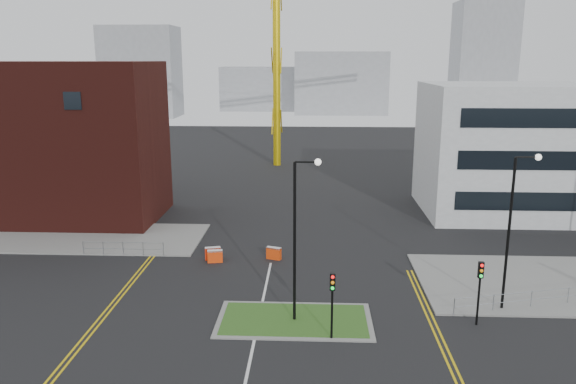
# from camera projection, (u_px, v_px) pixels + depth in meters

# --- Properties ---
(pavement_left) EXTENTS (28.00, 8.00, 0.12)m
(pavement_left) POSITION_uv_depth(u_px,v_px,m) (31.00, 237.00, 45.79)
(pavement_left) COLOR slate
(pavement_left) RESTS_ON ground
(island_kerb) EXTENTS (8.60, 4.60, 0.08)m
(island_kerb) POSITION_uv_depth(u_px,v_px,m) (294.00, 320.00, 31.21)
(island_kerb) COLOR slate
(island_kerb) RESTS_ON ground
(grass_island) EXTENTS (8.00, 4.00, 0.12)m
(grass_island) POSITION_uv_depth(u_px,v_px,m) (294.00, 320.00, 31.21)
(grass_island) COLOR #2C531B
(grass_island) RESTS_ON ground
(brick_building) EXTENTS (24.20, 10.07, 14.24)m
(brick_building) POSITION_uv_depth(u_px,v_px,m) (24.00, 143.00, 50.18)
(brick_building) COLOR #411410
(brick_building) RESTS_ON ground
(office_block) EXTENTS (25.00, 12.20, 12.00)m
(office_block) POSITION_uv_depth(u_px,v_px,m) (561.00, 150.00, 52.07)
(office_block) COLOR silver
(office_block) RESTS_ON ground
(streetlamp_island) EXTENTS (1.46, 0.36, 9.18)m
(streetlamp_island) POSITION_uv_depth(u_px,v_px,m) (299.00, 228.00, 29.96)
(streetlamp_island) COLOR black
(streetlamp_island) RESTS_ON ground
(streetlamp_right_near) EXTENTS (1.46, 0.36, 9.18)m
(streetlamp_right_near) POSITION_uv_depth(u_px,v_px,m) (514.00, 220.00, 31.37)
(streetlamp_right_near) COLOR black
(streetlamp_right_near) RESTS_ON ground
(traffic_light_island) EXTENTS (0.28, 0.33, 3.65)m
(traffic_light_island) POSITION_uv_depth(u_px,v_px,m) (332.00, 293.00, 28.58)
(traffic_light_island) COLOR black
(traffic_light_island) RESTS_ON ground
(traffic_light_right) EXTENTS (0.28, 0.33, 3.65)m
(traffic_light_right) POSITION_uv_depth(u_px,v_px,m) (480.00, 281.00, 30.17)
(traffic_light_right) COLOR black
(traffic_light_right) RESTS_ON ground
(railing_left) EXTENTS (6.05, 0.05, 1.10)m
(railing_left) POSITION_uv_depth(u_px,v_px,m) (123.00, 246.00, 41.34)
(railing_left) COLOR gray
(railing_left) RESTS_ON ground
(centre_line) EXTENTS (0.15, 30.00, 0.01)m
(centre_line) POSITION_uv_depth(u_px,v_px,m) (246.00, 380.00, 25.48)
(centre_line) COLOR silver
(centre_line) RESTS_ON ground
(yellow_left_a) EXTENTS (0.12, 24.00, 0.01)m
(yellow_left_a) POSITION_uv_depth(u_px,v_px,m) (113.00, 302.00, 33.65)
(yellow_left_a) COLOR gold
(yellow_left_a) RESTS_ON ground
(yellow_left_b) EXTENTS (0.12, 24.00, 0.01)m
(yellow_left_b) POSITION_uv_depth(u_px,v_px,m) (117.00, 302.00, 33.64)
(yellow_left_b) COLOR gold
(yellow_left_b) RESTS_ON ground
(yellow_right_a) EXTENTS (0.12, 20.00, 0.01)m
(yellow_right_a) POSITION_uv_depth(u_px,v_px,m) (438.00, 341.00, 28.95)
(yellow_right_a) COLOR gold
(yellow_right_a) RESTS_ON ground
(yellow_right_b) EXTENTS (0.12, 20.00, 0.01)m
(yellow_right_b) POSITION_uv_depth(u_px,v_px,m) (444.00, 342.00, 28.93)
(yellow_right_b) COLOR gold
(yellow_right_b) RESTS_ON ground
(skyline_a) EXTENTS (18.00, 12.00, 22.00)m
(skyline_a) POSITION_uv_depth(u_px,v_px,m) (141.00, 72.00, 139.38)
(skyline_a) COLOR gray
(skyline_a) RESTS_ON ground
(skyline_b) EXTENTS (24.00, 12.00, 16.00)m
(skyline_b) POSITION_uv_depth(u_px,v_px,m) (341.00, 83.00, 147.58)
(skyline_b) COLOR gray
(skyline_b) RESTS_ON ground
(skyline_c) EXTENTS (14.00, 12.00, 28.00)m
(skyline_c) POSITION_uv_depth(u_px,v_px,m) (483.00, 60.00, 139.78)
(skyline_c) COLOR gray
(skyline_c) RESTS_ON ground
(skyline_d) EXTENTS (30.00, 12.00, 12.00)m
(skyline_d) POSITION_uv_depth(u_px,v_px,m) (275.00, 89.00, 158.56)
(skyline_d) COLOR gray
(skyline_d) RESTS_ON ground
(barrier_left) EXTENTS (1.17, 0.63, 0.94)m
(barrier_left) POSITION_uv_depth(u_px,v_px,m) (213.00, 253.00, 40.65)
(barrier_left) COLOR #FF330E
(barrier_left) RESTS_ON ground
(barrier_mid) EXTENTS (1.12, 0.53, 0.91)m
(barrier_mid) POSITION_uv_depth(u_px,v_px,m) (215.00, 256.00, 40.11)
(barrier_mid) COLOR #F8400D
(barrier_mid) RESTS_ON ground
(barrier_right) EXTENTS (1.13, 0.70, 0.90)m
(barrier_right) POSITION_uv_depth(u_px,v_px,m) (274.00, 253.00, 40.75)
(barrier_right) COLOR #E43D0C
(barrier_right) RESTS_ON ground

